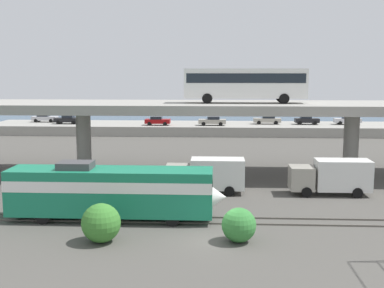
% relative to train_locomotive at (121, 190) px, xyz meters
% --- Properties ---
extents(ground_plane, '(260.00, 260.00, 0.00)m').
position_rel_train_locomotive_xyz_m(ground_plane, '(6.61, -4.00, -2.19)').
color(ground_plane, '#4C4944').
extents(rail_strip_near, '(110.00, 0.12, 0.12)m').
position_rel_train_locomotive_xyz_m(rail_strip_near, '(6.61, -0.73, -2.13)').
color(rail_strip_near, '#59544C').
rests_on(rail_strip_near, ground_plane).
extents(rail_strip_far, '(110.00, 0.12, 0.12)m').
position_rel_train_locomotive_xyz_m(rail_strip_far, '(6.61, 0.73, -2.13)').
color(rail_strip_far, '#59544C').
rests_on(rail_strip_far, ground_plane).
extents(train_locomotive, '(15.45, 3.04, 4.18)m').
position_rel_train_locomotive_xyz_m(train_locomotive, '(0.00, 0.00, 0.00)').
color(train_locomotive, '#197A56').
rests_on(train_locomotive, ground_plane).
extents(highway_overpass, '(96.00, 10.15, 7.40)m').
position_rel_train_locomotive_xyz_m(highway_overpass, '(6.61, 16.00, 4.52)').
color(highway_overpass, gray).
rests_on(highway_overpass, ground_plane).
extents(transit_bus_on_overpass, '(12.00, 2.68, 3.40)m').
position_rel_train_locomotive_xyz_m(transit_bus_on_overpass, '(9.49, 15.67, 7.27)').
color(transit_bus_on_overpass, silver).
rests_on(transit_bus_on_overpass, highway_overpass).
extents(service_truck_west, '(6.80, 2.46, 3.04)m').
position_rel_train_locomotive_xyz_m(service_truck_west, '(16.68, 8.23, -0.56)').
color(service_truck_west, '#9E998C').
rests_on(service_truck_west, ground_plane).
extents(service_truck_east, '(6.80, 2.46, 3.04)m').
position_rel_train_locomotive_xyz_m(service_truck_east, '(5.97, 8.23, -0.56)').
color(service_truck_east, '#9E998C').
rests_on(service_truck_east, ground_plane).
extents(pier_parking_lot, '(78.02, 11.17, 1.59)m').
position_rel_train_locomotive_xyz_m(pier_parking_lot, '(6.61, 51.00, -1.40)').
color(pier_parking_lot, gray).
rests_on(pier_parking_lot, ground_plane).
extents(parked_car_0, '(4.43, 1.88, 1.50)m').
position_rel_train_locomotive_xyz_m(parked_car_0, '(28.86, 51.31, 0.17)').
color(parked_car_0, '#B7B7BC').
rests_on(parked_car_0, pier_parking_lot).
extents(parked_car_1, '(4.21, 1.88, 1.50)m').
position_rel_train_locomotive_xyz_m(parked_car_1, '(-3.33, 48.33, 0.17)').
color(parked_car_1, maroon).
rests_on(parked_car_1, pier_parking_lot).
extents(parked_car_2, '(4.65, 1.83, 1.50)m').
position_rel_train_locomotive_xyz_m(parked_car_2, '(15.26, 51.23, 0.17)').
color(parked_car_2, '#9E998C').
rests_on(parked_car_2, pier_parking_lot).
extents(parked_car_3, '(4.38, 1.88, 1.50)m').
position_rel_train_locomotive_xyz_m(parked_car_3, '(-24.11, 52.59, 0.17)').
color(parked_car_3, '#B7B7BC').
rests_on(parked_car_3, pier_parking_lot).
extents(parked_car_4, '(4.56, 1.92, 1.50)m').
position_rel_train_locomotive_xyz_m(parked_car_4, '(5.89, 48.58, 0.18)').
color(parked_car_4, '#9E998C').
rests_on(parked_car_4, pier_parking_lot).
extents(parked_car_5, '(4.22, 1.89, 1.50)m').
position_rel_train_locomotive_xyz_m(parked_car_5, '(-19.14, 49.82, 0.17)').
color(parked_car_5, black).
rests_on(parked_car_5, pier_parking_lot).
extents(parked_car_6, '(4.06, 1.92, 1.50)m').
position_rel_train_locomotive_xyz_m(parked_car_6, '(21.91, 51.09, 0.17)').
color(parked_car_6, black).
rests_on(parked_car_6, pier_parking_lot).
extents(harbor_water, '(140.00, 36.00, 0.01)m').
position_rel_train_locomotive_xyz_m(harbor_water, '(6.61, 74.00, -2.19)').
color(harbor_water, navy).
rests_on(harbor_water, ground_plane).
extents(shrub_left, '(2.45, 2.45, 2.45)m').
position_rel_train_locomotive_xyz_m(shrub_left, '(-0.31, -4.75, -0.97)').
color(shrub_left, '#387A2D').
rests_on(shrub_left, ground_plane).
extents(shrub_right, '(2.15, 2.15, 2.15)m').
position_rel_train_locomotive_xyz_m(shrub_right, '(8.21, -4.24, -1.12)').
color(shrub_right, '#347E37').
rests_on(shrub_right, ground_plane).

